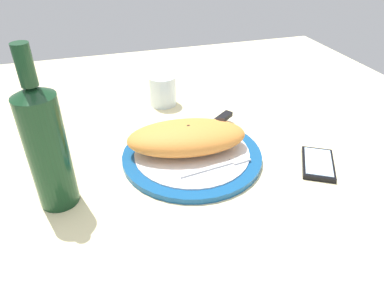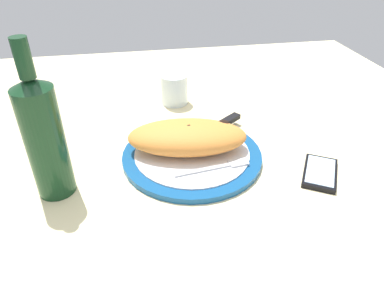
% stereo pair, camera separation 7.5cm
% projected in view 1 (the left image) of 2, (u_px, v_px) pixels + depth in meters
% --- Properties ---
extents(ground_plane, '(1.50, 1.50, 0.03)m').
position_uv_depth(ground_plane, '(192.00, 163.00, 0.78)').
color(ground_plane, beige).
extents(plate, '(0.30, 0.30, 0.02)m').
position_uv_depth(plate, '(192.00, 155.00, 0.76)').
color(plate, navy).
rests_on(plate, ground_plane).
extents(calzone, '(0.27, 0.16, 0.06)m').
position_uv_depth(calzone, '(187.00, 137.00, 0.75)').
color(calzone, orange).
rests_on(calzone, plate).
extents(fork, '(0.16, 0.04, 0.00)m').
position_uv_depth(fork, '(222.00, 165.00, 0.72)').
color(fork, silver).
rests_on(fork, plate).
extents(knife, '(0.18, 0.14, 0.01)m').
position_uv_depth(knife, '(214.00, 125.00, 0.85)').
color(knife, silver).
rests_on(knife, plate).
extents(smartphone, '(0.11, 0.13, 0.01)m').
position_uv_depth(smartphone, '(318.00, 164.00, 0.74)').
color(smartphone, black).
rests_on(smartphone, ground_plane).
extents(water_glass, '(0.07, 0.07, 0.08)m').
position_uv_depth(water_glass, '(162.00, 92.00, 0.97)').
color(water_glass, silver).
rests_on(water_glass, ground_plane).
extents(wine_bottle, '(0.07, 0.07, 0.29)m').
position_uv_depth(wine_bottle, '(46.00, 146.00, 0.59)').
color(wine_bottle, '#14381E').
rests_on(wine_bottle, ground_plane).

